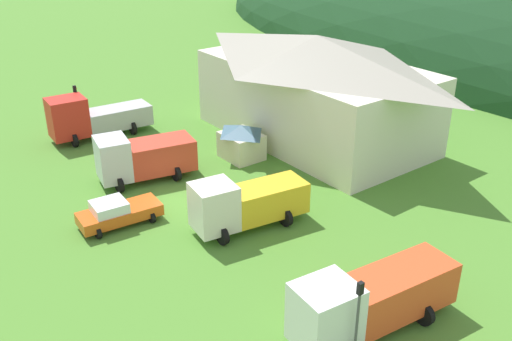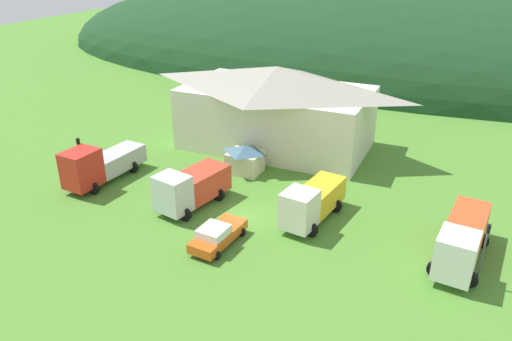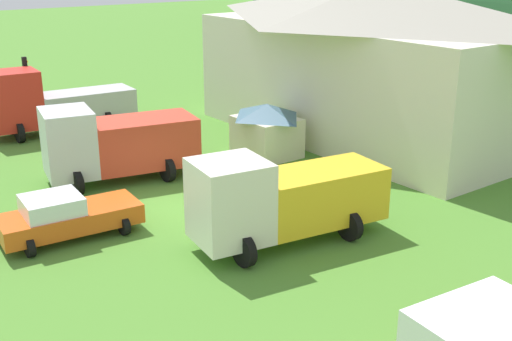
{
  "view_description": "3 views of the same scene",
  "coord_description": "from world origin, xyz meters",
  "px_view_note": "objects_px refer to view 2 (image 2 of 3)",
  "views": [
    {
      "loc": [
        29.22,
        -15.82,
        17.86
      ],
      "look_at": [
        3.77,
        3.62,
        2.64
      ],
      "focal_mm": 40.19,
      "sensor_mm": 36.0,
      "label": 1
    },
    {
      "loc": [
        14.83,
        -29.69,
        19.41
      ],
      "look_at": [
        -0.33,
        3.82,
        2.25
      ],
      "focal_mm": 34.32,
      "sensor_mm": 36.0,
      "label": 2
    },
    {
      "loc": [
        21.15,
        -11.36,
        9.71
      ],
      "look_at": [
        2.64,
        2.5,
        1.79
      ],
      "focal_mm": 44.58,
      "sensor_mm": 36.0,
      "label": 3
    }
  ],
  "objects_px": {
    "crane_truck_red": "(99,164)",
    "traffic_light_east": "(484,249)",
    "traffic_cone_near_pickup": "(218,228)",
    "depot_building": "(276,106)",
    "service_pickup_orange": "(217,235)",
    "heavy_rig_white": "(462,240)",
    "play_shed_cream": "(245,159)",
    "traffic_light_west": "(80,156)",
    "tow_truck_silver": "(190,187)",
    "heavy_rig_striped": "(311,202)"
  },
  "relations": [
    {
      "from": "heavy_rig_striped",
      "to": "traffic_light_east",
      "type": "height_order",
      "value": "traffic_light_east"
    },
    {
      "from": "crane_truck_red",
      "to": "traffic_light_east",
      "type": "relative_size",
      "value": 1.92
    },
    {
      "from": "heavy_rig_white",
      "to": "depot_building",
      "type": "bearing_deg",
      "value": -120.66
    },
    {
      "from": "depot_building",
      "to": "play_shed_cream",
      "type": "xyz_separation_m",
      "value": [
        -0.12,
        -7.25,
        -2.95
      ]
    },
    {
      "from": "depot_building",
      "to": "tow_truck_silver",
      "type": "distance_m",
      "value": 15.19
    },
    {
      "from": "play_shed_cream",
      "to": "traffic_cone_near_pickup",
      "type": "distance_m",
      "value": 10.14
    },
    {
      "from": "crane_truck_red",
      "to": "traffic_light_west",
      "type": "height_order",
      "value": "traffic_light_west"
    },
    {
      "from": "play_shed_cream",
      "to": "traffic_light_east",
      "type": "bearing_deg",
      "value": -23.81
    },
    {
      "from": "tow_truck_silver",
      "to": "traffic_cone_near_pickup",
      "type": "xyz_separation_m",
      "value": [
        3.56,
        -2.08,
        -1.76
      ]
    },
    {
      "from": "service_pickup_orange",
      "to": "traffic_light_east",
      "type": "bearing_deg",
      "value": 104.08
    },
    {
      "from": "heavy_rig_striped",
      "to": "traffic_cone_near_pickup",
      "type": "bearing_deg",
      "value": -48.87
    },
    {
      "from": "tow_truck_silver",
      "to": "heavy_rig_white",
      "type": "relative_size",
      "value": 0.82
    },
    {
      "from": "tow_truck_silver",
      "to": "heavy_rig_striped",
      "type": "distance_m",
      "value": 9.69
    },
    {
      "from": "play_shed_cream",
      "to": "service_pickup_orange",
      "type": "height_order",
      "value": "play_shed_cream"
    },
    {
      "from": "tow_truck_silver",
      "to": "service_pickup_orange",
      "type": "relative_size",
      "value": 1.38
    },
    {
      "from": "depot_building",
      "to": "traffic_light_west",
      "type": "relative_size",
      "value": 4.76
    },
    {
      "from": "traffic_cone_near_pickup",
      "to": "service_pickup_orange",
      "type": "bearing_deg",
      "value": -62.35
    },
    {
      "from": "service_pickup_orange",
      "to": "depot_building",
      "type": "bearing_deg",
      "value": -165.3
    },
    {
      "from": "depot_building",
      "to": "play_shed_cream",
      "type": "bearing_deg",
      "value": -90.93
    },
    {
      "from": "depot_building",
      "to": "traffic_light_east",
      "type": "relative_size",
      "value": 4.61
    },
    {
      "from": "tow_truck_silver",
      "to": "traffic_light_west",
      "type": "xyz_separation_m",
      "value": [
        -10.98,
        -0.19,
        0.81
      ]
    },
    {
      "from": "traffic_light_east",
      "to": "traffic_cone_near_pickup",
      "type": "bearing_deg",
      "value": -177.48
    },
    {
      "from": "service_pickup_orange",
      "to": "play_shed_cream",
      "type": "bearing_deg",
      "value": -158.85
    },
    {
      "from": "heavy_rig_striped",
      "to": "traffic_light_east",
      "type": "bearing_deg",
      "value": 84.05
    },
    {
      "from": "depot_building",
      "to": "traffic_light_east",
      "type": "height_order",
      "value": "depot_building"
    },
    {
      "from": "depot_building",
      "to": "traffic_cone_near_pickup",
      "type": "distance_m",
      "value": 17.69
    },
    {
      "from": "crane_truck_red",
      "to": "tow_truck_silver",
      "type": "bearing_deg",
      "value": 92.33
    },
    {
      "from": "play_shed_cream",
      "to": "traffic_cone_near_pickup",
      "type": "height_order",
      "value": "play_shed_cream"
    },
    {
      "from": "crane_truck_red",
      "to": "service_pickup_orange",
      "type": "distance_m",
      "value": 14.89
    },
    {
      "from": "play_shed_cream",
      "to": "traffic_light_east",
      "type": "xyz_separation_m",
      "value": [
        20.31,
        -8.96,
        1.28
      ]
    },
    {
      "from": "service_pickup_orange",
      "to": "traffic_light_east",
      "type": "relative_size",
      "value": 1.17
    },
    {
      "from": "tow_truck_silver",
      "to": "traffic_light_east",
      "type": "height_order",
      "value": "traffic_light_east"
    },
    {
      "from": "heavy_rig_white",
      "to": "service_pickup_orange",
      "type": "relative_size",
      "value": 1.68
    },
    {
      "from": "service_pickup_orange",
      "to": "traffic_cone_near_pickup",
      "type": "xyz_separation_m",
      "value": [
        -1.04,
        1.99,
        -0.83
      ]
    },
    {
      "from": "tow_truck_silver",
      "to": "heavy_rig_white",
      "type": "distance_m",
      "value": 20.25
    },
    {
      "from": "traffic_light_west",
      "to": "traffic_light_east",
      "type": "bearing_deg",
      "value": -1.95
    },
    {
      "from": "heavy_rig_white",
      "to": "tow_truck_silver",
      "type": "bearing_deg",
      "value": -81.75
    },
    {
      "from": "heavy_rig_striped",
      "to": "heavy_rig_white",
      "type": "distance_m",
      "value": 10.75
    },
    {
      "from": "play_shed_cream",
      "to": "heavy_rig_striped",
      "type": "relative_size",
      "value": 0.44
    },
    {
      "from": "tow_truck_silver",
      "to": "service_pickup_orange",
      "type": "xyz_separation_m",
      "value": [
        4.61,
        -4.07,
        -0.94
      ]
    },
    {
      "from": "tow_truck_silver",
      "to": "traffic_cone_near_pickup",
      "type": "distance_m",
      "value": 4.49
    },
    {
      "from": "play_shed_cream",
      "to": "heavy_rig_white",
      "type": "bearing_deg",
      "value": -19.81
    },
    {
      "from": "heavy_rig_white",
      "to": "traffic_light_east",
      "type": "bearing_deg",
      "value": 36.23
    },
    {
      "from": "traffic_cone_near_pickup",
      "to": "traffic_light_east",
      "type": "bearing_deg",
      "value": 2.52
    },
    {
      "from": "depot_building",
      "to": "tow_truck_silver",
      "type": "height_order",
      "value": "depot_building"
    },
    {
      "from": "depot_building",
      "to": "traffic_cone_near_pickup",
      "type": "xyz_separation_m",
      "value": [
        2.3,
        -17.0,
        -4.33
      ]
    },
    {
      "from": "crane_truck_red",
      "to": "traffic_light_east",
      "type": "bearing_deg",
      "value": 91.5
    },
    {
      "from": "traffic_light_east",
      "to": "heavy_rig_white",
      "type": "bearing_deg",
      "value": 120.22
    },
    {
      "from": "traffic_light_west",
      "to": "service_pickup_orange",
      "type": "bearing_deg",
      "value": -13.99
    },
    {
      "from": "traffic_light_east",
      "to": "traffic_cone_near_pickup",
      "type": "relative_size",
      "value": 8.9
    }
  ]
}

